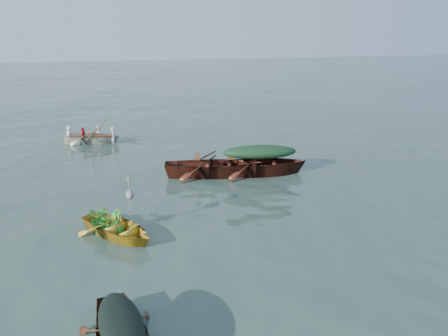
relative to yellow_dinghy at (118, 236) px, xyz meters
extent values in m
plane|color=#354B42|center=(3.03, 0.09, 0.00)|extent=(140.00, 140.00, 0.00)
imported|color=gold|center=(0.00, 0.00, 0.00)|extent=(2.95, 3.32, 0.84)
imported|color=#541C13|center=(5.51, 3.92, 0.00)|extent=(5.32, 2.43, 1.24)
imported|color=#501B14|center=(3.78, 4.22, 0.00)|extent=(5.39, 2.71, 1.26)
imported|color=white|center=(-0.74, 10.68, 0.00)|extent=(3.93, 1.98, 0.87)
ellipsoid|color=black|center=(-0.12, -4.66, 0.64)|extent=(0.97, 2.05, 0.40)
ellipsoid|color=black|center=(5.51, 3.92, 0.88)|extent=(2.93, 1.34, 0.52)
imported|color=#1E7520|center=(-0.31, 0.46, 0.72)|extent=(1.10, 1.14, 0.60)
imported|color=silver|center=(-0.74, 10.68, 0.81)|extent=(2.80, 1.61, 0.76)
camera|label=1|loc=(-0.12, -11.08, 5.36)|focal=35.00mm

